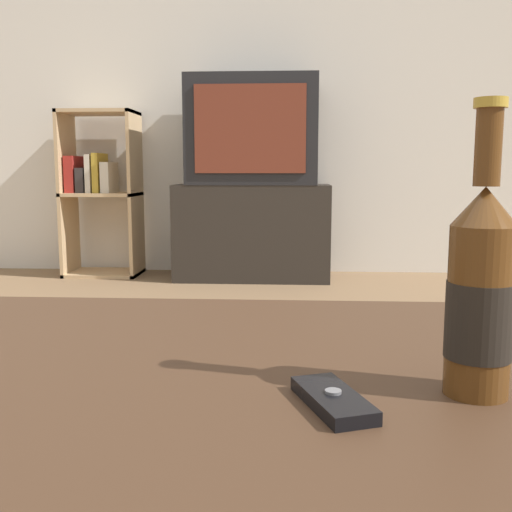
# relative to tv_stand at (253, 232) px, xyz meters

# --- Properties ---
(back_wall) EXTENTS (8.00, 0.05, 2.60)m
(back_wall) POSITION_rel_tv_stand_xyz_m (0.07, 0.27, 1.03)
(back_wall) COLOR silver
(back_wall) RESTS_ON ground_plane
(coffee_table) EXTENTS (1.37, 0.71, 0.40)m
(coffee_table) POSITION_rel_tv_stand_xyz_m (0.07, -2.75, 0.08)
(coffee_table) COLOR #422B1C
(coffee_table) RESTS_ON ground_plane
(tv_stand) EXTENTS (0.88, 0.40, 0.55)m
(tv_stand) POSITION_rel_tv_stand_xyz_m (0.00, 0.00, 0.00)
(tv_stand) COLOR #28231E
(tv_stand) RESTS_ON ground_plane
(television) EXTENTS (0.73, 0.42, 0.60)m
(television) POSITION_rel_tv_stand_xyz_m (-0.00, -0.00, 0.57)
(television) COLOR black
(television) RESTS_ON tv_stand
(bookshelf) EXTENTS (0.43, 0.30, 0.97)m
(bookshelf) POSITION_rel_tv_stand_xyz_m (-0.92, 0.06, 0.25)
(bookshelf) COLOR tan
(bookshelf) RESTS_ON ground_plane
(beer_bottle) EXTENTS (0.07, 0.07, 0.30)m
(beer_bottle) POSITION_rel_tv_stand_xyz_m (0.41, -2.84, 0.24)
(beer_bottle) COLOR #563314
(beer_bottle) RESTS_ON coffee_table
(cell_phone) EXTENTS (0.08, 0.12, 0.02)m
(cell_phone) POSITION_rel_tv_stand_xyz_m (0.26, -2.88, 0.13)
(cell_phone) COLOR black
(cell_phone) RESTS_ON coffee_table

